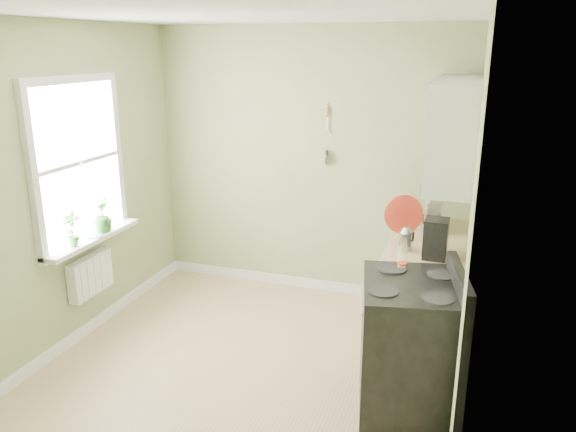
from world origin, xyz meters
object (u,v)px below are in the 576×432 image
(kettle, at_px, (405,239))
(stand_mixer, at_px, (432,210))
(coffee_maker, at_px, (435,240))
(stove, at_px, (410,344))

(kettle, bearing_deg, stand_mixer, 76.53)
(stand_mixer, relative_size, coffee_maker, 1.34)
(kettle, relative_size, coffee_maker, 0.61)
(stove, distance_m, coffee_maker, 0.87)
(kettle, bearing_deg, coffee_maker, -21.93)
(stand_mixer, bearing_deg, coffee_maker, -83.08)
(stove, bearing_deg, stand_mixer, 90.21)
(stand_mixer, bearing_deg, kettle, -103.47)
(stove, xyz_separation_m, kettle, (-0.16, 0.74, 0.52))
(stove, xyz_separation_m, stand_mixer, (-0.00, 1.37, 0.60))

